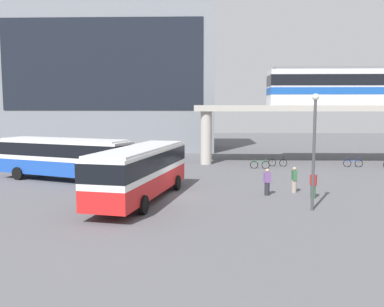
% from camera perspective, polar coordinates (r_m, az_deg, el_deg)
% --- Properties ---
extents(ground_plane, '(120.00, 120.00, 0.00)m').
position_cam_1_polar(ground_plane, '(35.86, -1.56, -2.56)').
color(ground_plane, '#515156').
extents(station_building, '(27.73, 11.18, 19.99)m').
position_cam_1_polar(station_building, '(57.59, -11.14, 10.59)').
color(station_building, slate).
rests_on(station_building, ground_plane).
extents(elevated_platform, '(33.82, 5.90, 5.86)m').
position_cam_1_polar(elevated_platform, '(45.49, 22.28, 5.22)').
color(elevated_platform, '#ADA89E').
rests_on(elevated_platform, ground_plane).
extents(train, '(21.35, 2.96, 3.84)m').
position_cam_1_polar(train, '(46.06, 24.06, 8.61)').
color(train, silver).
rests_on(train, elevated_platform).
extents(bus_main, '(4.71, 11.33, 3.22)m').
position_cam_1_polar(bus_main, '(24.53, -7.12, -1.97)').
color(bus_main, red).
rests_on(bus_main, ground_plane).
extents(bus_secondary, '(11.20, 6.44, 3.22)m').
position_cam_1_polar(bus_secondary, '(32.76, -17.48, -0.17)').
color(bus_secondary, '#1E4CB2').
rests_on(bus_secondary, ground_plane).
extents(bicycle_blue, '(1.78, 0.31, 1.04)m').
position_cam_1_polar(bicycle_blue, '(41.74, 21.61, -1.26)').
color(bicycle_blue, black).
rests_on(bicycle_blue, ground_plane).
extents(bicycle_black, '(1.78, 0.30, 1.04)m').
position_cam_1_polar(bicycle_black, '(40.06, 11.91, -1.25)').
color(bicycle_black, black).
rests_on(bicycle_black, ground_plane).
extents(bicycle_green, '(1.79, 0.25, 1.04)m').
position_cam_1_polar(bicycle_green, '(38.23, 9.48, -1.56)').
color(bicycle_green, black).
rests_on(bicycle_green, ground_plane).
extents(pedestrian_by_bike_rack, '(0.47, 0.40, 1.67)m').
position_cam_1_polar(pedestrian_by_bike_rack, '(26.20, 16.60, -4.34)').
color(pedestrian_by_bike_rack, '#33663F').
rests_on(pedestrian_by_bike_rack, ground_plane).
extents(pedestrian_walking_across, '(0.45, 0.35, 1.72)m').
position_cam_1_polar(pedestrian_walking_across, '(26.40, 10.47, -4.05)').
color(pedestrian_walking_across, '#26262D').
rests_on(pedestrian_walking_across, ground_plane).
extents(pedestrian_near_building, '(0.32, 0.43, 1.70)m').
position_cam_1_polar(pedestrian_near_building, '(27.63, 14.12, -3.70)').
color(pedestrian_near_building, gray).
rests_on(pedestrian_near_building, ground_plane).
extents(lamp_post, '(0.36, 0.36, 6.28)m').
position_cam_1_polar(lamp_post, '(22.68, 16.73, 1.52)').
color(lamp_post, '#3F3F44').
rests_on(lamp_post, ground_plane).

